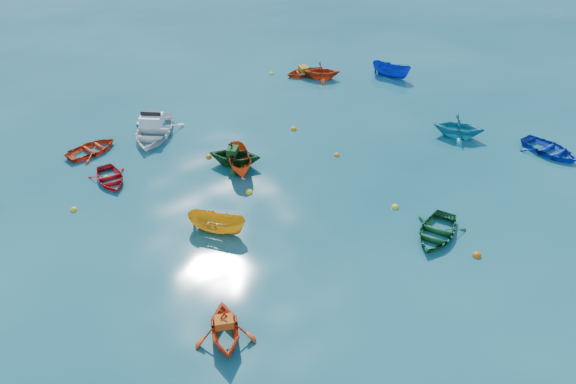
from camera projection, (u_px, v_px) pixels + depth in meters
ground at (355, 254)px, 24.05m from camera, size 160.00×160.00×0.00m
dinghy_blue_se at (549, 153)px, 31.02m from camera, size 2.39×3.27×0.66m
dinghy_orange_w at (226, 339)px, 20.20m from camera, size 3.14×3.32×1.38m
sampan_yellow_mid at (218, 231)px, 25.31m from camera, size 2.53×2.81×1.07m
dinghy_green_e at (435, 236)px, 25.05m from camera, size 3.82×3.41×0.65m
dinghy_cyan_se at (457, 137)px, 32.57m from camera, size 3.67×3.73×1.49m
dinghy_red_nw at (93, 152)px, 31.12m from camera, size 3.23×2.59×0.60m
sampan_orange_n at (240, 169)px, 29.64m from camera, size 2.21×3.21×1.16m
dinghy_green_n at (235, 165)px, 29.99m from camera, size 3.62×3.62×1.45m
dinghy_red_ne at (305, 75)px, 40.05m from camera, size 3.16×2.61×0.57m
sampan_blue_far at (390, 77)px, 39.79m from camera, size 2.09×3.08×1.11m
dinghy_red_far at (111, 181)px, 28.70m from camera, size 2.17×2.85×0.55m
dinghy_orange_far at (321, 79)px, 39.48m from camera, size 3.30×3.24×1.32m
motorboat_white at (154, 136)px, 32.63m from camera, size 5.07×5.24×1.49m
tarp_orange_a at (224, 322)px, 19.76m from camera, size 0.81×0.73×0.32m
tarp_green_b at (232, 151)px, 29.50m from camera, size 0.84×0.84×0.33m
tarp_orange_b at (304, 69)px, 39.75m from camera, size 0.73×0.86×0.36m
buoy_ye_a at (395, 208)px, 26.82m from camera, size 0.34×0.34×0.34m
buoy_or_b at (477, 256)px, 23.94m from camera, size 0.38×0.38×0.38m
buoy_ye_b at (106, 178)px, 28.92m from camera, size 0.33×0.33×0.33m
buoy_or_c at (209, 157)px, 30.65m from camera, size 0.35×0.35×0.35m
buoy_ye_c at (249, 193)px, 27.85m from camera, size 0.37×0.37×0.37m
buoy_or_d at (337, 155)px, 30.82m from camera, size 0.31×0.31×0.31m
buoy_ye_d at (74, 210)px, 26.65m from camera, size 0.33×0.33×0.33m
buoy_or_e at (294, 129)px, 33.29m from camera, size 0.37×0.37×0.37m
buoy_ye_e at (272, 74)px, 40.16m from camera, size 0.32×0.32×0.32m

